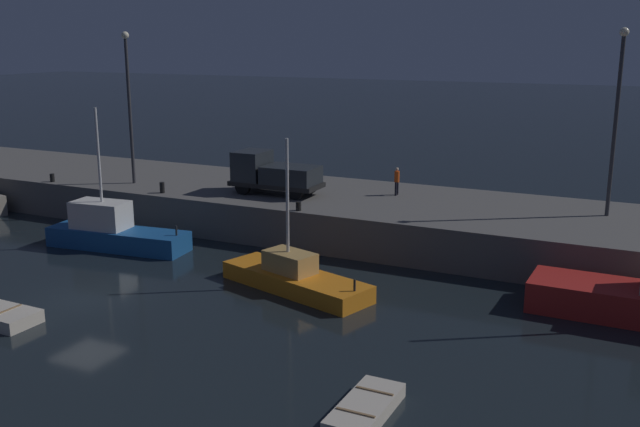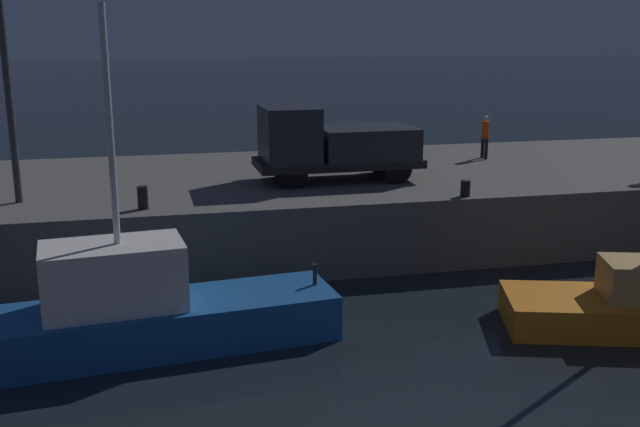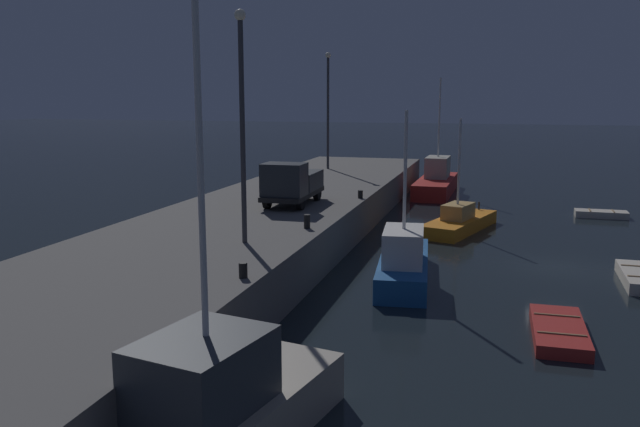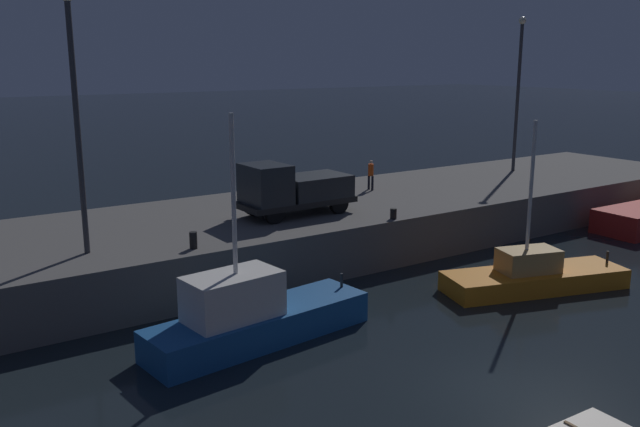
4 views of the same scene
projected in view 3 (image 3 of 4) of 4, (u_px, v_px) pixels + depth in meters
The scene contains 14 objects.
ground_plane at pixel (557, 268), 30.23m from camera, with size 320.00×320.00×0.00m, color black.
pier_quay at pixel (258, 228), 33.95m from camera, with size 58.07×9.62×2.11m.
fishing_boat_blue at pixel (436, 182), 53.02m from camera, with size 9.92×2.82×9.30m.
fishing_boat_white at pixel (459, 221), 38.44m from camera, with size 7.58×4.15×6.61m.
fishing_boat_orange at pixel (404, 261), 27.86m from camera, with size 7.78×2.84×7.30m.
dinghy_orange_near at pixel (601, 214), 42.74m from camera, with size 1.36×3.26×0.48m.
rowboat_white_mid at pixel (559, 331), 21.54m from camera, with size 4.22×1.71×0.47m.
lamp_post_west at pixel (242, 111), 25.04m from camera, with size 0.44×0.44×8.97m.
lamp_post_east at pixel (328, 102), 51.27m from camera, with size 0.44×0.44×9.09m.
utility_truck at pixel (292, 183), 34.68m from camera, with size 5.20×2.21×2.37m.
dockworker at pixel (283, 173), 41.55m from camera, with size 0.29×0.42×1.57m.
bollard_west at pixel (243, 270), 20.89m from camera, with size 0.28×0.28×0.50m, color black.
bollard_central at pixel (360, 194), 37.09m from camera, with size 0.28×0.28×0.46m, color black.
bollard_east at pixel (307, 221), 28.67m from camera, with size 0.28×0.28×0.62m, color black.
Camera 3 is at (-31.18, 2.74, 7.88)m, focal length 36.59 mm.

